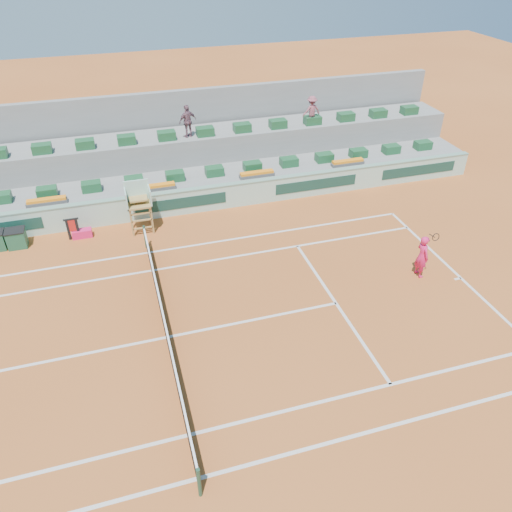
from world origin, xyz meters
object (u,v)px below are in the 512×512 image
object	(u,v)px
tennis_player	(422,256)
umpire_chair	(138,200)
player_bag	(82,233)
drink_cooler_a	(17,238)

from	to	relation	value
tennis_player	umpire_chair	bearing A→B (deg)	146.74
player_bag	tennis_player	size ratio (longest dim) A/B	0.38
umpire_chair	player_bag	bearing A→B (deg)	177.05
player_bag	umpire_chair	xyz separation A→B (m)	(2.68, -0.14, 1.35)
umpire_chair	tennis_player	size ratio (longest dim) A/B	1.05
player_bag	drink_cooler_a	size ratio (longest dim) A/B	1.03
player_bag	umpire_chair	size ratio (longest dim) A/B	0.36
umpire_chair	tennis_player	world-z (taller)	umpire_chair
drink_cooler_a	umpire_chair	bearing A→B (deg)	-1.52
drink_cooler_a	tennis_player	size ratio (longest dim) A/B	0.37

